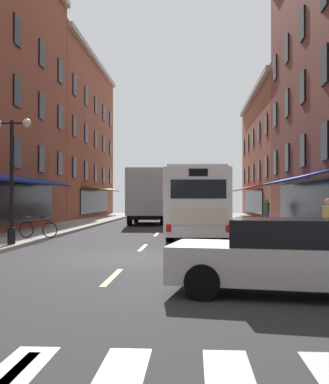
{
  "coord_description": "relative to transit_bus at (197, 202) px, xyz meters",
  "views": [
    {
      "loc": [
        1.84,
        -14.25,
        1.79
      ],
      "look_at": [
        0.53,
        7.38,
        2.09
      ],
      "focal_mm": 44.47,
      "sensor_mm": 36.0,
      "label": 1
    }
  ],
  "objects": [
    {
      "name": "ground_plane",
      "position": [
        -2.0,
        -9.58,
        -1.69
      ],
      "size": [
        34.8,
        80.0,
        0.1
      ],
      "primitive_type": "cube",
      "color": "#333335"
    },
    {
      "name": "pedestrian_near",
      "position": [
        4.45,
        6.31,
        -0.63
      ],
      "size": [
        0.4,
        0.52,
        1.65
      ],
      "rotation": [
        0.0,
        0.0,
        2.83
      ],
      "color": "#66387F",
      "rests_on": "sidewalk_right"
    },
    {
      "name": "lane_centre_dashes",
      "position": [
        -2.0,
        -9.83,
        -1.64
      ],
      "size": [
        0.14,
        73.9,
        0.01
      ],
      "color": "#DBCC4C",
      "rests_on": "ground"
    },
    {
      "name": "pedestrian_rear",
      "position": [
        4.14,
        -8.39,
        -0.65
      ],
      "size": [
        0.36,
        0.36,
        1.67
      ],
      "rotation": [
        0.0,
        0.0,
        2.45
      ],
      "color": "navy",
      "rests_on": "sidewalk_right"
    },
    {
      "name": "transit_bus",
      "position": [
        0.0,
        0.0,
        0.0
      ],
      "size": [
        2.69,
        12.53,
        3.12
      ],
      "color": "white",
      "rests_on": "ground"
    },
    {
      "name": "sedan_mid",
      "position": [
        -3.28,
        20.47,
        -0.94
      ],
      "size": [
        2.02,
        4.55,
        1.37
      ],
      "color": "silver",
      "rests_on": "ground"
    },
    {
      "name": "bicycle_near",
      "position": [
        -6.69,
        -4.18,
        -1.14
      ],
      "size": [
        1.71,
        0.48,
        0.91
      ],
      "color": "black",
      "rests_on": "sidewalk_left"
    },
    {
      "name": "street_lamp_twin",
      "position": [
        -6.76,
        -6.93,
        1.04
      ],
      "size": [
        1.42,
        0.32,
        4.56
      ],
      "color": "black",
      "rests_on": "sidewalk_left"
    },
    {
      "name": "sedan_near",
      "position": [
        1.63,
        -14.84,
        -0.92
      ],
      "size": [
        4.56,
        2.52,
        1.41
      ],
      "color": "silver",
      "rests_on": "ground"
    },
    {
      "name": "box_truck",
      "position": [
        -3.3,
        9.2,
        0.31
      ],
      "size": [
        2.52,
        6.7,
        3.77
      ],
      "color": "#B21E19",
      "rests_on": "ground"
    }
  ]
}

